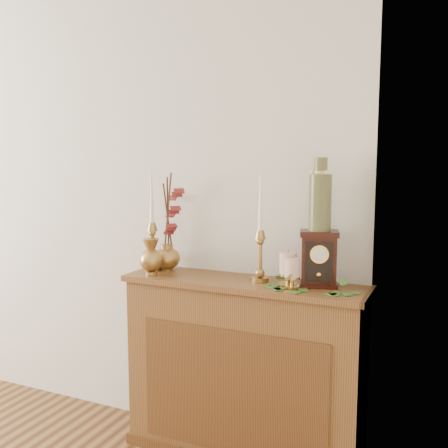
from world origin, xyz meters
The scene contains 10 objects.
console_shelf centered at (1.40, 2.10, 0.44)m, with size 1.24×0.34×0.93m.
candlestick_left centered at (0.86, 2.11, 1.10)m, with size 0.09×0.09×0.53m.
candlestick_center centered at (1.48, 2.11, 1.10)m, with size 0.09×0.09×0.52m.
bud_vase centered at (0.92, 2.00, 1.03)m, with size 0.12×0.12×0.19m.
ginger_jar centered at (0.95, 2.18, 1.17)m, with size 0.22×0.23×0.53m.
pillar_candle_left centered at (1.67, 2.04, 1.01)m, with size 0.08×0.08×0.16m.
pillar_candle_right centered at (1.64, 2.07, 1.02)m, with size 0.09×0.09×0.18m.
ivy_garland centered at (1.71, 2.05, 0.94)m, with size 0.44×0.14×0.08m.
mantel_clock centered at (1.77, 2.13, 1.06)m, with size 0.21×0.17×0.27m.
ceramic_vase centered at (1.77, 2.14, 1.35)m, with size 0.11×0.11×0.34m.
Camera 1 is at (2.37, -0.26, 1.54)m, focal length 42.00 mm.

